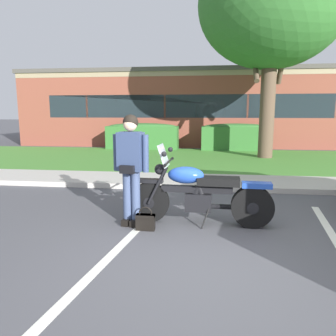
{
  "coord_description": "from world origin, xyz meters",
  "views": [
    {
      "loc": [
        -0.02,
        -3.74,
        1.74
      ],
      "look_at": [
        -0.68,
        1.37,
        0.85
      ],
      "focal_mm": 34.79,
      "sensor_mm": 36.0,
      "label": 1
    }
  ],
  "objects_px": {
    "handbag": "(145,221)",
    "shade_tree": "(273,5)",
    "brick_building": "(237,109)",
    "rider_person": "(131,162)",
    "hedge_left": "(142,136)",
    "hedge_center_left": "(236,137)",
    "motorcycle": "(205,194)"
  },
  "relations": [
    {
      "from": "motorcycle",
      "to": "hedge_center_left",
      "type": "distance_m",
      "value": 10.0
    },
    {
      "from": "hedge_center_left",
      "to": "brick_building",
      "type": "distance_m",
      "value": 7.09
    },
    {
      "from": "handbag",
      "to": "motorcycle",
      "type": "bearing_deg",
      "value": 22.75
    },
    {
      "from": "rider_person",
      "to": "hedge_left",
      "type": "bearing_deg",
      "value": 100.82
    },
    {
      "from": "handbag",
      "to": "brick_building",
      "type": "bearing_deg",
      "value": 81.26
    },
    {
      "from": "rider_person",
      "to": "hedge_left",
      "type": "xyz_separation_m",
      "value": [
        -1.93,
        10.08,
        -0.34
      ]
    },
    {
      "from": "hedge_left",
      "to": "motorcycle",
      "type": "bearing_deg",
      "value": -72.91
    },
    {
      "from": "handbag",
      "to": "brick_building",
      "type": "relative_size",
      "value": 0.02
    },
    {
      "from": "shade_tree",
      "to": "rider_person",
      "type": "bearing_deg",
      "value": -112.78
    },
    {
      "from": "motorcycle",
      "to": "brick_building",
      "type": "xyz_separation_m",
      "value": [
        1.78,
        16.87,
        1.45
      ]
    },
    {
      "from": "motorcycle",
      "to": "hedge_left",
      "type": "relative_size",
      "value": 0.68
    },
    {
      "from": "hedge_left",
      "to": "brick_building",
      "type": "height_order",
      "value": "brick_building"
    },
    {
      "from": "rider_person",
      "to": "handbag",
      "type": "xyz_separation_m",
      "value": [
        0.26,
        -0.2,
        -0.85
      ]
    },
    {
      "from": "rider_person",
      "to": "shade_tree",
      "type": "xyz_separation_m",
      "value": [
        3.24,
        7.73,
        4.43
      ]
    },
    {
      "from": "rider_person",
      "to": "shade_tree",
      "type": "distance_m",
      "value": 9.48
    },
    {
      "from": "shade_tree",
      "to": "brick_building",
      "type": "xyz_separation_m",
      "value": [
        -0.34,
        9.3,
        -3.49
      ]
    },
    {
      "from": "rider_person",
      "to": "hedge_center_left",
      "type": "relative_size",
      "value": 0.56
    },
    {
      "from": "hedge_center_left",
      "to": "brick_building",
      "type": "xyz_separation_m",
      "value": [
        0.58,
        6.95,
        1.29
      ]
    },
    {
      "from": "hedge_center_left",
      "to": "brick_building",
      "type": "height_order",
      "value": "brick_building"
    },
    {
      "from": "hedge_left",
      "to": "brick_building",
      "type": "distance_m",
      "value": 8.56
    },
    {
      "from": "motorcycle",
      "to": "hedge_left",
      "type": "xyz_separation_m",
      "value": [
        -3.05,
        9.92,
        0.16
      ]
    },
    {
      "from": "rider_person",
      "to": "motorcycle",
      "type": "bearing_deg",
      "value": 8.07
    },
    {
      "from": "motorcycle",
      "to": "handbag",
      "type": "xyz_separation_m",
      "value": [
        -0.87,
        -0.36,
        -0.34
      ]
    },
    {
      "from": "handbag",
      "to": "shade_tree",
      "type": "distance_m",
      "value": 9.98
    },
    {
      "from": "hedge_center_left",
      "to": "rider_person",
      "type": "bearing_deg",
      "value": -103.0
    },
    {
      "from": "motorcycle",
      "to": "shade_tree",
      "type": "height_order",
      "value": "shade_tree"
    },
    {
      "from": "hedge_left",
      "to": "hedge_center_left",
      "type": "height_order",
      "value": "same"
    },
    {
      "from": "brick_building",
      "to": "motorcycle",
      "type": "bearing_deg",
      "value": -96.03
    },
    {
      "from": "hedge_left",
      "to": "hedge_center_left",
      "type": "bearing_deg",
      "value": 0.0
    },
    {
      "from": "brick_building",
      "to": "handbag",
      "type": "bearing_deg",
      "value": -98.74
    },
    {
      "from": "handbag",
      "to": "shade_tree",
      "type": "relative_size",
      "value": 0.05
    },
    {
      "from": "hedge_left",
      "to": "shade_tree",
      "type": "bearing_deg",
      "value": -24.5
    }
  ]
}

